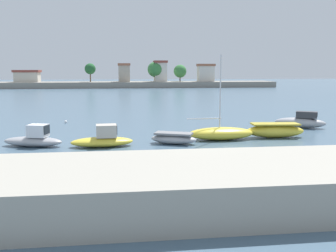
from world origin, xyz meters
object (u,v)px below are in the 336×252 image
(moored_boat_5, at_px, (301,122))
(mooring_buoy_0, at_px, (66,122))
(moored_boat_3, at_px, (221,133))
(moored_boat_2, at_px, (174,138))
(moored_boat_4, at_px, (275,131))
(moored_boat_1, at_px, (103,139))
(moored_boat_0, at_px, (34,139))

(moored_boat_5, height_order, mooring_buoy_0, moored_boat_5)
(moored_boat_3, bearing_deg, moored_boat_2, -164.13)
(moored_boat_4, bearing_deg, moored_boat_2, -164.35)
(moored_boat_4, xyz_separation_m, moored_boat_5, (4.69, 4.85, 0.02))
(moored_boat_1, distance_m, moored_boat_4, 14.33)
(moored_boat_2, height_order, mooring_buoy_0, moored_boat_2)
(moored_boat_0, relative_size, moored_boat_5, 0.96)
(moored_boat_5, bearing_deg, moored_boat_3, -121.19)
(moored_boat_0, bearing_deg, moored_boat_4, 18.85)
(moored_boat_3, xyz_separation_m, moored_boat_5, (9.47, 5.33, 0.07))
(mooring_buoy_0, bearing_deg, moored_boat_1, -71.16)
(moored_boat_3, distance_m, moored_boat_5, 10.86)
(moored_boat_3, bearing_deg, moored_boat_5, 28.65)
(moored_boat_0, relative_size, moored_boat_1, 1.01)
(moored_boat_0, height_order, moored_boat_2, moored_boat_0)
(moored_boat_3, bearing_deg, moored_boat_4, 4.97)
(moored_boat_5, distance_m, mooring_buoy_0, 24.17)
(moored_boat_0, distance_m, moored_boat_4, 19.31)
(moored_boat_2, relative_size, moored_boat_3, 0.56)
(moored_boat_5, bearing_deg, moored_boat_4, -104.59)
(moored_boat_5, relative_size, mooring_buoy_0, 17.22)
(moored_boat_4, bearing_deg, moored_boat_3, -169.46)
(moored_boat_1, relative_size, moored_boat_5, 0.95)
(moored_boat_5, bearing_deg, mooring_buoy_0, -165.46)
(moored_boat_2, bearing_deg, moored_boat_0, -159.58)
(moored_boat_0, bearing_deg, moored_boat_2, 13.08)
(moored_boat_0, distance_m, mooring_buoy_0, 12.47)
(moored_boat_0, relative_size, mooring_buoy_0, 16.52)
(moored_boat_3, xyz_separation_m, mooring_buoy_0, (-13.88, 11.54, -0.39))
(moored_boat_1, relative_size, moored_boat_2, 1.22)
(moored_boat_2, height_order, moored_boat_5, moored_boat_5)
(moored_boat_0, bearing_deg, moored_boat_5, 29.33)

